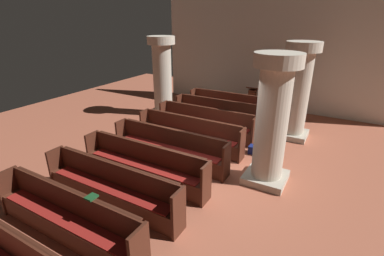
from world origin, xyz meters
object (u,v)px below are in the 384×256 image
(pillar_aisle_side, at_px, (298,90))
(kneeler_box_red, at_px, (275,125))
(pew_row_0, at_px, (231,105))
(kneeler_box_navy, at_px, (256,150))
(pillar_far_side, at_px, (162,75))
(pew_row_7, at_px, (66,216))
(pew_row_3, at_px, (189,133))
(pew_row_6, at_px, (111,186))
(pew_row_4, at_px, (169,146))
(pew_row_1, at_px, (219,113))
(lectern, at_px, (252,101))
(hymn_book, at_px, (91,197))
(pew_row_2, at_px, (206,122))
(pew_row_5, at_px, (144,163))
(pillar_aisle_rear, at_px, (272,119))

(pillar_aisle_side, relative_size, kneeler_box_red, 9.48)
(pew_row_0, bearing_deg, kneeler_box_navy, -54.51)
(pillar_far_side, bearing_deg, pew_row_7, -69.07)
(pew_row_3, relative_size, pew_row_6, 1.00)
(pillar_aisle_side, bearing_deg, pew_row_4, -126.13)
(pew_row_7, distance_m, kneeler_box_navy, 5.31)
(kneeler_box_red, bearing_deg, pew_row_0, 167.42)
(pew_row_1, distance_m, kneeler_box_navy, 2.52)
(pew_row_1, xyz_separation_m, kneeler_box_red, (1.89, 0.67, -0.36))
(pew_row_3, relative_size, pillar_aisle_side, 1.11)
(lectern, xyz_separation_m, hymn_book, (-0.02, -8.47, 0.51))
(pew_row_2, distance_m, pew_row_4, 2.18)
(pillar_far_side, bearing_deg, hymn_book, -64.62)
(kneeler_box_navy, bearing_deg, pew_row_2, 165.13)
(pew_row_7, distance_m, pillar_far_side, 7.14)
(pew_row_3, distance_m, pew_row_7, 4.36)
(pew_row_0, height_order, kneeler_box_navy, pew_row_0)
(pew_row_3, height_order, lectern, lectern)
(pew_row_0, distance_m, pew_row_5, 5.45)
(pew_row_3, bearing_deg, pew_row_6, -90.00)
(pew_row_5, relative_size, lectern, 3.17)
(lectern, height_order, kneeler_box_red, lectern)
(pew_row_6, distance_m, lectern, 7.58)
(pew_row_7, height_order, pillar_aisle_side, pillar_aisle_side)
(pew_row_1, height_order, pew_row_3, same)
(pew_row_0, height_order, kneeler_box_red, pew_row_0)
(pew_row_7, bearing_deg, pew_row_0, 90.00)
(pew_row_1, relative_size, kneeler_box_navy, 8.50)
(pew_row_3, xyz_separation_m, pew_row_5, (0.00, -2.18, 0.00))
(pillar_far_side, relative_size, pillar_aisle_rear, 1.00)
(pew_row_1, distance_m, pew_row_4, 3.27)
(pew_row_7, relative_size, lectern, 3.17)
(pillar_far_side, distance_m, pillar_aisle_rear, 5.87)
(pillar_aisle_side, distance_m, lectern, 2.99)
(pillar_aisle_side, relative_size, kneeler_box_navy, 7.64)
(pew_row_5, xyz_separation_m, lectern, (0.54, 6.47, -0.04))
(pew_row_3, bearing_deg, lectern, 82.84)
(pew_row_3, bearing_deg, hymn_book, -82.92)
(pew_row_0, distance_m, pew_row_6, 6.54)
(pew_row_0, relative_size, pillar_aisle_rear, 1.11)
(pew_row_2, bearing_deg, kneeler_box_navy, -14.87)
(pew_row_6, bearing_deg, pew_row_1, 90.00)
(pew_row_1, height_order, pillar_aisle_side, pillar_aisle_side)
(pillar_aisle_side, distance_m, hymn_book, 6.95)
(pew_row_5, height_order, kneeler_box_red, pew_row_5)
(pew_row_6, relative_size, hymn_book, 18.28)
(kneeler_box_navy, bearing_deg, hymn_book, -106.39)
(pew_row_1, height_order, kneeler_box_navy, pew_row_1)
(pew_row_2, distance_m, kneeler_box_red, 2.61)
(pew_row_0, bearing_deg, pillar_far_side, -157.46)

